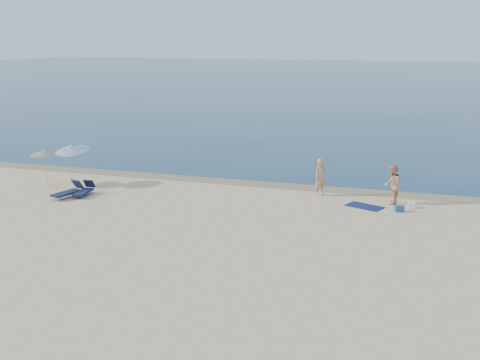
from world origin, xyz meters
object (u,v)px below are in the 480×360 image
(umbrella_near, at_px, (72,148))
(person_right, at_px, (392,185))
(blue_cooler, at_px, (399,209))
(person_left, at_px, (321,177))

(umbrella_near, bearing_deg, person_right, 14.59)
(person_right, bearing_deg, blue_cooler, 18.43)
(person_left, xyz_separation_m, blue_cooler, (4.06, -1.78, -0.81))
(person_right, xyz_separation_m, umbrella_near, (-16.99, -1.33, 1.10))
(person_right, distance_m, umbrella_near, 17.08)
(person_right, height_order, blue_cooler, person_right)
(blue_cooler, height_order, umbrella_near, umbrella_near)
(person_left, bearing_deg, umbrella_near, 139.91)
(person_right, distance_m, blue_cooler, 1.56)
(person_left, relative_size, person_right, 0.99)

